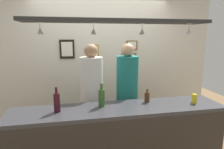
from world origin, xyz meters
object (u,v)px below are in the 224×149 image
(bottle_beer_brown_stubby, at_px, (147,97))
(drink_can, at_px, (194,99))
(person_middle_white_patterned_shirt, at_px, (92,89))
(picture_frame_caricature, at_px, (67,49))
(person_right_teal_shirt, at_px, (127,87))
(bottle_wine_dark_red, at_px, (57,102))
(picture_frame_upper_small, at_px, (132,45))
(bottle_champagne_green, at_px, (102,97))
(picture_frame_lower_pair, at_px, (129,58))
(picture_frame_crest, at_px, (94,51))

(bottle_beer_brown_stubby, height_order, drink_can, bottle_beer_brown_stubby)
(person_middle_white_patterned_shirt, distance_m, picture_frame_caricature, 1.03)
(person_middle_white_patterned_shirt, xyz_separation_m, person_right_teal_shirt, (0.56, 0.00, 0.00))
(bottle_wine_dark_red, distance_m, picture_frame_upper_small, 2.01)
(person_right_teal_shirt, height_order, drink_can, person_right_teal_shirt)
(bottle_champagne_green, height_order, bottle_beer_brown_stubby, bottle_champagne_green)
(person_middle_white_patterned_shirt, bearing_deg, picture_frame_lower_pair, 44.07)
(bottle_champagne_green, xyz_separation_m, picture_frame_lower_pair, (0.73, 1.31, 0.34))
(drink_can, distance_m, picture_frame_caricature, 2.27)
(person_middle_white_patterned_shirt, relative_size, picture_frame_upper_small, 7.86)
(person_middle_white_patterned_shirt, distance_m, picture_frame_lower_pair, 1.18)
(bottle_wine_dark_red, xyz_separation_m, picture_frame_crest, (0.59, 1.40, 0.47))
(picture_frame_crest, bearing_deg, drink_can, -50.78)
(person_right_teal_shirt, distance_m, picture_frame_caricature, 1.33)
(picture_frame_lower_pair, bearing_deg, bottle_champagne_green, -119.17)
(picture_frame_caricature, bearing_deg, person_right_teal_shirt, -40.31)
(bottle_champagne_green, distance_m, picture_frame_upper_small, 1.64)
(person_middle_white_patterned_shirt, relative_size, picture_frame_lower_pair, 5.76)
(bottle_wine_dark_red, relative_size, picture_frame_lower_pair, 1.00)
(bottle_champagne_green, bearing_deg, picture_frame_crest, 87.67)
(picture_frame_caricature, distance_m, picture_frame_lower_pair, 1.18)
(bottle_beer_brown_stubby, distance_m, picture_frame_crest, 1.49)
(bottle_champagne_green, distance_m, picture_frame_lower_pair, 1.54)
(person_middle_white_patterned_shirt, height_order, picture_frame_caricature, picture_frame_caricature)
(bottle_champagne_green, height_order, picture_frame_lower_pair, picture_frame_lower_pair)
(person_middle_white_patterned_shirt, xyz_separation_m, picture_frame_crest, (0.12, 0.78, 0.51))
(person_middle_white_patterned_shirt, distance_m, bottle_beer_brown_stubby, 0.85)
(person_right_teal_shirt, xyz_separation_m, picture_frame_crest, (-0.43, 0.78, 0.51))
(bottle_champagne_green, distance_m, bottle_wine_dark_red, 0.55)
(bottle_wine_dark_red, bearing_deg, bottle_champagne_green, 8.63)
(person_right_teal_shirt, bearing_deg, picture_frame_upper_small, 68.75)
(bottle_wine_dark_red, distance_m, picture_frame_caricature, 1.50)
(bottle_beer_brown_stubby, bearing_deg, picture_frame_upper_small, 82.77)
(person_middle_white_patterned_shirt, relative_size, picture_frame_caricature, 5.09)
(picture_frame_upper_small, bearing_deg, bottle_champagne_green, -121.02)
(picture_frame_upper_small, bearing_deg, bottle_wine_dark_red, -133.61)
(bottle_champagne_green, bearing_deg, picture_frame_lower_pair, 60.83)
(picture_frame_caricature, height_order, picture_frame_lower_pair, picture_frame_caricature)
(bottle_wine_dark_red, relative_size, picture_frame_crest, 1.15)
(bottle_wine_dark_red, xyz_separation_m, picture_frame_upper_small, (1.33, 1.40, 0.58))
(bottle_beer_brown_stubby, bearing_deg, picture_frame_caricature, 129.94)
(bottle_champagne_green, height_order, drink_can, bottle_champagne_green)
(person_right_teal_shirt, relative_size, drink_can, 14.20)
(bottle_wine_dark_red, bearing_deg, person_middle_white_patterned_shirt, 52.76)
(bottle_beer_brown_stubby, distance_m, picture_frame_lower_pair, 1.33)
(drink_can, bearing_deg, person_middle_white_patterned_shirt, 153.06)
(picture_frame_upper_small, distance_m, picture_frame_caricature, 1.22)
(drink_can, relative_size, picture_frame_caricature, 0.36)
(bottle_champagne_green, xyz_separation_m, bottle_beer_brown_stubby, (0.63, 0.05, -0.05))
(bottle_beer_brown_stubby, distance_m, drink_can, 0.62)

